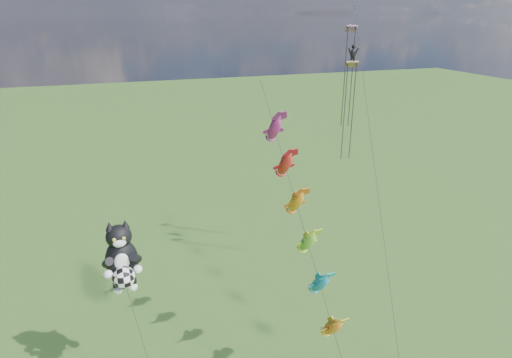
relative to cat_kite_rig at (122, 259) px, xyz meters
name	(u,v)px	position (x,y,z in m)	size (l,w,h in m)	color
cat_kite_rig	(122,259)	(0.00, 0.00, 0.00)	(2.75, 4.16, 11.77)	brown
fish_windsock_rig	(302,222)	(11.93, -2.63, 2.05)	(1.81, 15.92, 19.71)	brown
parafoil_rig	(353,67)	(21.50, 8.15, 10.86)	(4.44, 17.26, 25.55)	brown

